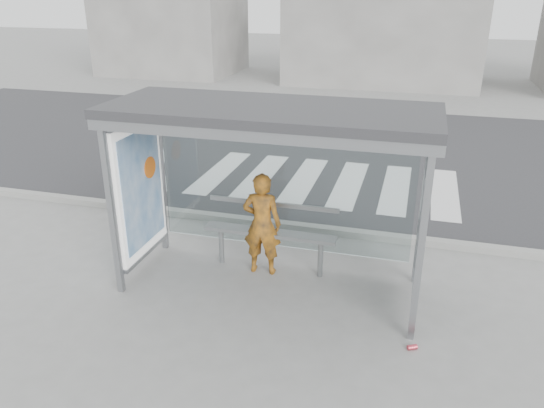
{
  "coord_description": "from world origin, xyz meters",
  "views": [
    {
      "loc": [
        1.82,
        -6.36,
        4.05
      ],
      "look_at": [
        -0.03,
        0.2,
        1.2
      ],
      "focal_mm": 35.0,
      "sensor_mm": 36.0,
      "label": 1
    }
  ],
  "objects_px": {
    "bench": "(270,232)",
    "soda_can": "(412,347)",
    "bus_shelter": "(244,151)",
    "person": "(262,224)"
  },
  "relations": [
    {
      "from": "bench",
      "to": "soda_can",
      "type": "bearing_deg",
      "value": -33.27
    },
    {
      "from": "bus_shelter",
      "to": "person",
      "type": "xyz_separation_m",
      "value": [
        0.14,
        0.32,
        -1.2
      ]
    },
    {
      "from": "person",
      "to": "bench",
      "type": "distance_m",
      "value": 0.23
    },
    {
      "from": "bus_shelter",
      "to": "soda_can",
      "type": "bearing_deg",
      "value": -22.41
    },
    {
      "from": "bus_shelter",
      "to": "soda_can",
      "type": "xyz_separation_m",
      "value": [
        2.4,
        -0.99,
        -1.95
      ]
    },
    {
      "from": "bench",
      "to": "soda_can",
      "type": "distance_m",
      "value": 2.66
    },
    {
      "from": "bench",
      "to": "person",
      "type": "bearing_deg",
      "value": -128.08
    },
    {
      "from": "soda_can",
      "to": "bus_shelter",
      "type": "bearing_deg",
      "value": 157.59
    },
    {
      "from": "person",
      "to": "soda_can",
      "type": "relative_size",
      "value": 13.57
    },
    {
      "from": "person",
      "to": "bench",
      "type": "height_order",
      "value": "person"
    }
  ]
}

